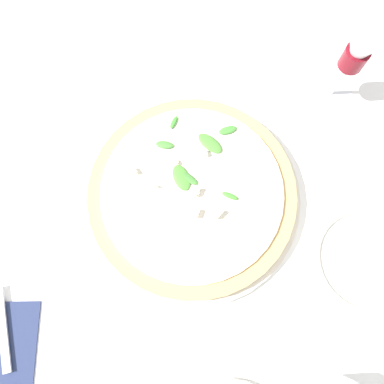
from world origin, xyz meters
TOP-DOWN VIEW (x-y plane):
  - ground_plane at (0.00, 0.00)m, footprint 6.00×6.00m
  - pizza_arugula_main at (-0.03, -0.02)m, footprint 0.35×0.35m
  - wine_glass at (-0.28, 0.17)m, footprint 0.08×0.08m
  - napkin at (0.27, -0.22)m, footprint 0.15×0.12m
  - fork at (0.28, -0.22)m, footprint 0.18×0.11m
  - side_plate_white at (-0.00, 0.27)m, footprint 0.17×0.17m

SIDE VIEW (x-z plane):
  - ground_plane at x=0.00m, z-range 0.00..0.00m
  - napkin at x=0.27m, z-range 0.00..0.01m
  - fork at x=0.28m, z-range 0.01..0.01m
  - side_plate_white at x=0.00m, z-range 0.00..0.02m
  - pizza_arugula_main at x=-0.03m, z-range -0.01..0.04m
  - wine_glass at x=-0.28m, z-range 0.03..0.21m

